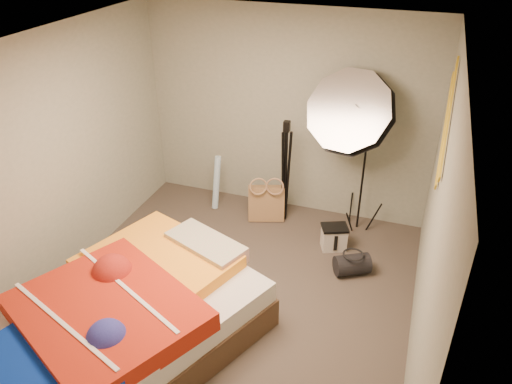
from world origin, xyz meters
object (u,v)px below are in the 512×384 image
at_px(duffel_bag, 352,264).
at_px(tote_bag, 266,203).
at_px(camera_tripod, 286,165).
at_px(wrapping_roll, 216,183).
at_px(photo_umbrella, 351,114).
at_px(bed, 124,320).
at_px(camera_case, 334,238).

bearing_deg(duffel_bag, tote_bag, 119.37).
bearing_deg(duffel_bag, camera_tripod, 111.74).
height_order(wrapping_roll, camera_tripod, camera_tripod).
xyz_separation_m(tote_bag, photo_umbrella, (0.92, 0.11, 1.25)).
relative_size(wrapping_roll, bed, 0.25).
distance_m(wrapping_roll, bed, 2.49).
height_order(tote_bag, camera_case, tote_bag).
relative_size(tote_bag, wrapping_roll, 0.63).
relative_size(camera_case, duffel_bag, 0.73).
distance_m(bed, photo_umbrella, 3.10).
distance_m(duffel_bag, camera_tripod, 1.41).
bearing_deg(camera_case, duffel_bag, -77.35).
distance_m(tote_bag, camera_case, 0.98).
distance_m(camera_case, camera_tripod, 1.02).
xyz_separation_m(wrapping_roll, duffel_bag, (1.89, -0.79, -0.24)).
xyz_separation_m(camera_case, duffel_bag, (0.28, -0.38, -0.02)).
distance_m(tote_bag, duffel_bag, 1.40).
distance_m(photo_umbrella, camera_tripod, 1.01).
xyz_separation_m(tote_bag, bed, (-0.49, -2.41, 0.11)).
distance_m(duffel_bag, photo_umbrella, 1.61).
height_order(bed, photo_umbrella, photo_umbrella).
relative_size(duffel_bag, bed, 0.13).
xyz_separation_m(tote_bag, camera_tripod, (0.21, 0.07, 0.53)).
relative_size(duffel_bag, photo_umbrella, 0.18).
relative_size(camera_case, bed, 0.10).
xyz_separation_m(wrapping_roll, camera_tripod, (0.91, -0.01, 0.40)).
bearing_deg(camera_tripod, camera_case, -29.64).
bearing_deg(camera_tripod, duffel_bag, -38.53).
relative_size(tote_bag, camera_tripod, 0.34).
bearing_deg(camera_case, bed, -147.49).
distance_m(camera_case, photo_umbrella, 1.41).
bearing_deg(camera_case, tote_bag, 136.75).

